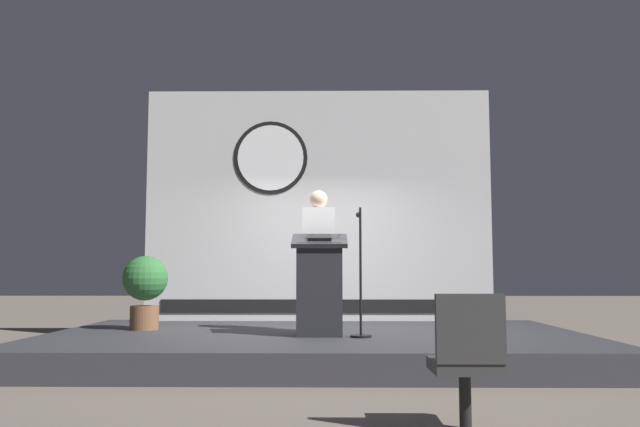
{
  "coord_description": "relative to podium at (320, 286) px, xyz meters",
  "views": [
    {
      "loc": [
        0.15,
        -7.83,
        1.03
      ],
      "look_at": [
        0.05,
        -0.02,
        1.74
      ],
      "focal_mm": 35.91,
      "sensor_mm": 36.0,
      "label": 1
    }
  ],
  "objects": [
    {
      "name": "ground_plane",
      "position": [
        -0.05,
        0.42,
        -0.87
      ],
      "size": [
        40.0,
        40.0,
        0.0
      ],
      "primitive_type": "plane",
      "color": "#6B6056"
    },
    {
      "name": "stage_platform",
      "position": [
        -0.05,
        0.42,
        -0.72
      ],
      "size": [
        6.4,
        4.0,
        0.3
      ],
      "primitive_type": "cube",
      "color": "#333338",
      "rests_on": "ground"
    },
    {
      "name": "banner_display",
      "position": [
        -0.07,
        2.27,
        1.18
      ],
      "size": [
        5.24,
        0.12,
        3.51
      ],
      "color": "silver",
      "rests_on": "stage_platform"
    },
    {
      "name": "podium",
      "position": [
        0.0,
        0.0,
        0.0
      ],
      "size": [
        0.64,
        0.49,
        1.18
      ],
      "color": "#26262B",
      "rests_on": "stage_platform"
    },
    {
      "name": "speaker_person",
      "position": [
        -0.02,
        0.48,
        0.32
      ],
      "size": [
        0.4,
        0.26,
        1.74
      ],
      "color": "black",
      "rests_on": "stage_platform"
    },
    {
      "name": "microphone_stand",
      "position": [
        0.47,
        -0.1,
        -0.06
      ],
      "size": [
        0.24,
        0.53,
        1.46
      ],
      "color": "black",
      "rests_on": "stage_platform"
    },
    {
      "name": "potted_plant",
      "position": [
        -2.24,
        0.76,
        -0.01
      ],
      "size": [
        0.57,
        0.57,
        0.93
      ],
      "color": "brown",
      "rests_on": "stage_platform"
    },
    {
      "name": "audience_chair_left",
      "position": [
        1.0,
        -3.16,
        -0.38
      ],
      "size": [
        0.44,
        0.45,
        0.89
      ],
      "color": "black",
      "rests_on": "ground"
    }
  ]
}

